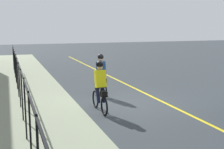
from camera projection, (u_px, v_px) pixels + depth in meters
The scene contains 6 objects.
ground_plane at pixel (122, 103), 11.35m from camera, with size 80.00×80.00×0.00m, color #32393D.
lane_line_centre at pixel (157, 99), 11.89m from camera, with size 36.00×0.12×0.01m, color yellow.
sidewalk at pixel (33, 109), 10.18m from camera, with size 40.00×3.20×0.15m, color gray.
iron_fence at pixel (18, 72), 10.77m from camera, with size 17.36×0.04×1.60m.
cyclist_lead at pixel (100, 87), 9.96m from camera, with size 1.71×0.36×1.83m.
cyclist_follow at pixel (101, 75), 12.36m from camera, with size 1.71×0.36×1.83m.
Camera 1 is at (-10.20, 4.14, 3.00)m, focal length 45.92 mm.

